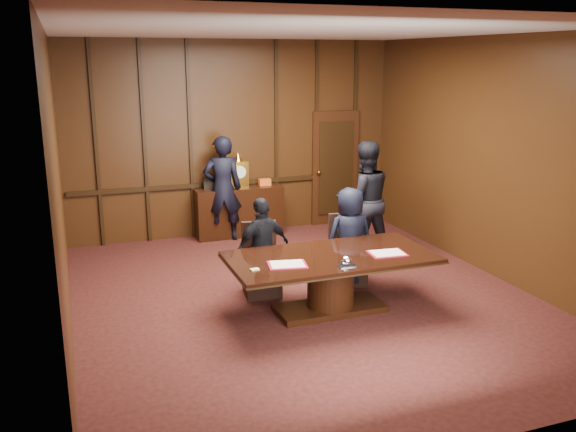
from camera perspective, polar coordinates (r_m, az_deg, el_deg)
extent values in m
plane|color=black|center=(8.37, 1.59, -7.72)|extent=(7.00, 7.00, 0.00)
plane|color=silver|center=(7.75, 1.78, 16.97)|extent=(7.00, 7.00, 0.00)
cube|color=black|center=(11.16, -5.06, 7.19)|extent=(6.00, 0.04, 3.50)
cube|color=black|center=(4.89, 17.11, -3.04)|extent=(6.00, 0.04, 3.50)
cube|color=black|center=(7.33, -20.69, 2.41)|extent=(0.04, 7.00, 3.50)
cube|color=black|center=(9.40, 18.99, 5.06)|extent=(0.04, 7.00, 3.50)
cube|color=black|center=(11.26, -4.93, 3.13)|extent=(5.90, 0.05, 0.08)
cube|color=black|center=(11.89, 4.42, 4.50)|extent=(0.95, 0.06, 2.20)
sphere|color=gold|center=(11.69, 2.90, 4.10)|extent=(0.08, 0.08, 0.08)
cube|color=black|center=(11.17, -4.59, 0.42)|extent=(1.60, 0.45, 0.90)
cube|color=black|center=(11.12, -8.02, -1.98)|extent=(0.12, 0.40, 0.06)
cube|color=black|center=(11.48, -1.19, -1.31)|extent=(0.12, 0.40, 0.06)
cube|color=gold|center=(11.03, -4.66, 3.90)|extent=(0.34, 0.18, 0.48)
cylinder|color=white|center=(10.92, -4.53, 4.12)|extent=(0.22, 0.03, 0.22)
cone|color=gold|center=(10.97, -4.70, 5.54)|extent=(0.14, 0.14, 0.16)
cube|color=black|center=(10.94, -7.46, 3.04)|extent=(0.18, 0.04, 0.22)
cube|color=orange|center=(11.22, -2.21, 3.19)|extent=(0.22, 0.12, 0.12)
cube|color=black|center=(7.98, 3.96, -8.58)|extent=(1.40, 0.60, 0.08)
cylinder|color=black|center=(7.85, 4.00, -6.23)|extent=(0.60, 0.60, 0.62)
cube|color=black|center=(7.75, 4.05, -4.02)|extent=(2.62, 1.32, 0.02)
cube|color=black|center=(7.74, 4.05, -3.88)|extent=(2.60, 1.30, 0.06)
cube|color=maroon|center=(7.34, -0.07, -4.58)|extent=(0.51, 0.41, 0.01)
cube|color=white|center=(7.34, -0.07, -4.51)|extent=(0.45, 0.35, 0.01)
cube|color=maroon|center=(7.86, 9.26, -3.48)|extent=(0.49, 0.37, 0.01)
cube|color=white|center=(7.85, 9.26, -3.41)|extent=(0.43, 0.32, 0.01)
cube|color=white|center=(7.34, 5.49, -4.65)|extent=(0.20, 0.14, 0.01)
ellipsoid|color=white|center=(7.32, 5.50, -4.22)|extent=(0.13, 0.13, 0.10)
cube|color=#F2D576|center=(7.19, -3.13, -5.01)|extent=(0.11, 0.08, 0.01)
cube|color=black|center=(8.44, -2.45, -5.87)|extent=(0.54, 0.54, 0.46)
cube|color=black|center=(8.47, -2.74, -2.28)|extent=(0.48, 0.12, 0.55)
cylinder|color=black|center=(8.24, -3.34, -7.24)|extent=(0.04, 0.04, 0.23)
cylinder|color=black|center=(8.71, -1.58, -5.99)|extent=(0.04, 0.04, 0.23)
cube|color=black|center=(8.89, 5.58, -4.84)|extent=(0.56, 0.56, 0.46)
cube|color=black|center=(8.93, 5.30, -1.43)|extent=(0.48, 0.14, 0.55)
cylinder|color=black|center=(8.68, 4.94, -6.12)|extent=(0.04, 0.04, 0.23)
cylinder|color=black|center=(9.18, 6.15, -4.97)|extent=(0.04, 0.04, 0.23)
imported|color=black|center=(8.24, -2.37, -2.98)|extent=(0.87, 0.53, 1.38)
imported|color=black|center=(8.70, 5.80, -1.94)|extent=(0.70, 0.46, 1.42)
imported|color=black|center=(10.83, -6.13, 2.58)|extent=(0.75, 0.55, 1.87)
imported|color=black|center=(9.89, 7.13, 1.50)|extent=(1.00, 0.82, 1.91)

